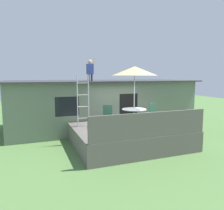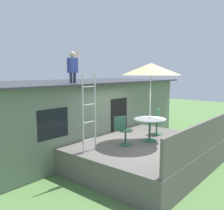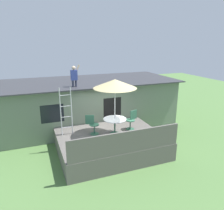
{
  "view_description": "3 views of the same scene",
  "coord_description": "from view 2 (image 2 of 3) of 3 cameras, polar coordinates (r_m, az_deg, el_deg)",
  "views": [
    {
      "loc": [
        -3.92,
        -8.4,
        2.94
      ],
      "look_at": [
        -0.28,
        1.12,
        1.58
      ],
      "focal_mm": 35.05,
      "sensor_mm": 36.0,
      "label": 1
    },
    {
      "loc": [
        -6.71,
        -4.35,
        3.05
      ],
      "look_at": [
        -0.1,
        1.19,
        1.92
      ],
      "focal_mm": 40.17,
      "sensor_mm": 36.0,
      "label": 2
    },
    {
      "loc": [
        -3.18,
        -8.64,
        4.9
      ],
      "look_at": [
        0.47,
        0.8,
        1.91
      ],
      "focal_mm": 34.68,
      "sensor_mm": 36.0,
      "label": 3
    }
  ],
  "objects": [
    {
      "name": "person_figure",
      "position": [
        8.6,
        -8.91,
        9.01
      ],
      "size": [
        0.47,
        0.2,
        1.11
      ],
      "color": "#33384C",
      "rests_on": "house"
    },
    {
      "name": "patio_chair_right",
      "position": [
        9.3,
        10.26,
        -3.77
      ],
      "size": [
        0.61,
        0.44,
        0.92
      ],
      "rotation": [
        0.0,
        0.0,
        -2.86
      ],
      "color": "#33664C",
      "rests_on": "deck"
    },
    {
      "name": "house",
      "position": [
        10.54,
        -9.72,
        -1.93
      ],
      "size": [
        10.5,
        4.5,
        2.69
      ],
      "color": "slate",
      "rests_on": "ground"
    },
    {
      "name": "deck_railing",
      "position": [
        7.35,
        19.78,
        -7.16
      ],
      "size": [
        4.51,
        0.08,
        0.9
      ],
      "primitive_type": "cube",
      "color": "#605B56",
      "rests_on": "deck"
    },
    {
      "name": "patio_chair_left",
      "position": [
        7.78,
        2.63,
        -5.87
      ],
      "size": [
        0.6,
        0.44,
        0.92
      ],
      "rotation": [
        0.0,
        0.0,
        -0.37
      ],
      "color": "#33664C",
      "rests_on": "deck"
    },
    {
      "name": "step_ladder",
      "position": [
        7.09,
        -5.21,
        -1.9
      ],
      "size": [
        0.52,
        0.04,
        2.2
      ],
      "color": "silver",
      "rests_on": "deck"
    },
    {
      "name": "patio_umbrella",
      "position": [
        8.14,
        8.85,
        8.06
      ],
      "size": [
        1.9,
        1.9,
        2.54
      ],
      "color": "silver",
      "rests_on": "deck"
    },
    {
      "name": "patio_table",
      "position": [
        8.31,
        8.6,
        -4.17
      ],
      "size": [
        1.04,
        1.04,
        0.74
      ],
      "color": "#33664C",
      "rests_on": "deck"
    },
    {
      "name": "ground_plane",
      "position": [
        8.56,
        6.74,
        -13.46
      ],
      "size": [
        40.0,
        40.0,
        0.0
      ],
      "primitive_type": "plane",
      "color": "#567F42"
    },
    {
      "name": "deck",
      "position": [
        8.43,
        6.78,
        -10.92
      ],
      "size": [
        4.61,
        3.99,
        0.8
      ],
      "primitive_type": "cube",
      "color": "#605B56",
      "rests_on": "ground"
    }
  ]
}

